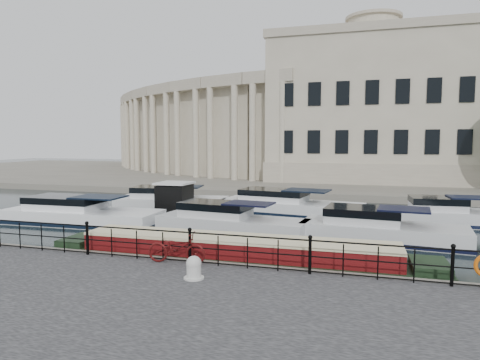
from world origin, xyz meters
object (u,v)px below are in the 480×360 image
at_px(bicycle, 177,248).
at_px(narrowboat, 235,259).
at_px(mooring_bollard, 194,268).
at_px(harbour_hut, 175,201).

height_order(bicycle, narrowboat, bicycle).
bearing_deg(bicycle, narrowboat, -51.47).
relative_size(bicycle, mooring_bollard, 2.89).
bearing_deg(mooring_bollard, narrowboat, 82.33).
bearing_deg(bicycle, mooring_bollard, -145.68).
bearing_deg(narrowboat, mooring_bollard, -98.37).
xyz_separation_m(bicycle, narrowboat, (1.58, 1.58, -0.71)).
bearing_deg(mooring_bollard, harbour_hut, 117.36).
relative_size(mooring_bollard, narrowboat, 0.05).
distance_m(mooring_bollard, narrowboat, 3.01).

